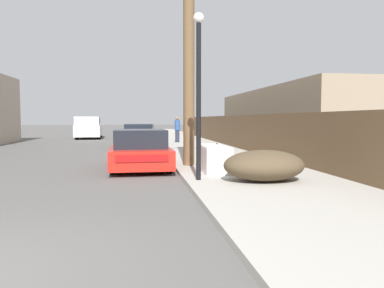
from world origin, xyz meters
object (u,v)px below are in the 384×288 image
at_px(discarded_fridge, 214,158).
at_px(brush_pile, 264,165).
at_px(pickup_truck, 89,128).
at_px(parked_sports_car_red, 140,151).
at_px(street_lamp, 199,82).
at_px(utility_pole, 189,51).
at_px(pedestrian, 177,129).
at_px(car_parked_mid, 140,136).

height_order(discarded_fridge, brush_pile, discarded_fridge).
bearing_deg(discarded_fridge, pickup_truck, 107.20).
height_order(parked_sports_car_red, brush_pile, parked_sports_car_red).
height_order(discarded_fridge, street_lamp, street_lamp).
relative_size(pickup_truck, brush_pile, 2.95).
xyz_separation_m(pickup_truck, street_lamp, (5.60, -23.46, 1.60)).
distance_m(utility_pole, brush_pile, 4.94).
xyz_separation_m(discarded_fridge, pedestrian, (0.39, 13.89, 0.49)).
bearing_deg(discarded_fridge, street_lamp, -114.16).
bearing_deg(parked_sports_car_red, pickup_truck, 100.16).
distance_m(pickup_truck, street_lamp, 24.18).
distance_m(discarded_fridge, brush_pile, 2.03).
bearing_deg(brush_pile, pickup_truck, 106.70).
bearing_deg(pickup_truck, utility_pole, 102.72).
height_order(car_parked_mid, pickup_truck, pickup_truck).
relative_size(utility_pole, pedestrian, 4.30).
bearing_deg(street_lamp, pedestrian, 85.97).
xyz_separation_m(street_lamp, brush_pile, (1.55, -0.39, -2.02)).
xyz_separation_m(parked_sports_car_red, pedestrian, (2.50, 12.09, 0.39)).
bearing_deg(car_parked_mid, parked_sports_car_red, -86.14).
bearing_deg(car_parked_mid, discarded_fridge, -75.68).
bearing_deg(car_parked_mid, pickup_truck, 116.13).
xyz_separation_m(car_parked_mid, street_lamp, (1.37, -12.94, 1.89)).
xyz_separation_m(discarded_fridge, street_lamp, (-0.69, -1.44, 2.03)).
distance_m(parked_sports_car_red, utility_pole, 3.60).
height_order(car_parked_mid, street_lamp, street_lamp).
height_order(discarded_fridge, pickup_truck, pickup_truck).
relative_size(parked_sports_car_red, car_parked_mid, 0.90).
bearing_deg(discarded_fridge, car_parked_mid, 101.38).
height_order(car_parked_mid, pedestrian, pedestrian).
distance_m(pickup_truck, utility_pole, 21.44).
bearing_deg(discarded_fridge, pedestrian, 89.63).
distance_m(street_lamp, pedestrian, 15.45).
bearing_deg(parked_sports_car_red, brush_pile, -52.18).
bearing_deg(street_lamp, parked_sports_car_red, 113.71).
bearing_deg(parked_sports_car_red, utility_pole, -9.59).
bearing_deg(pickup_truck, pedestrian, 126.37).
relative_size(car_parked_mid, utility_pole, 0.63).
height_order(utility_pole, pedestrian, utility_pole).
height_order(street_lamp, brush_pile, street_lamp).
xyz_separation_m(discarded_fridge, utility_pole, (-0.52, 1.57, 3.31)).
bearing_deg(car_parked_mid, pedestrian, 48.47).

